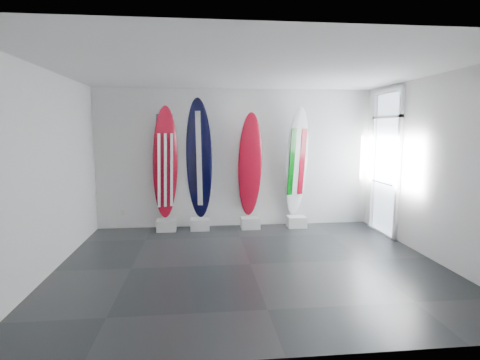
{
  "coord_description": "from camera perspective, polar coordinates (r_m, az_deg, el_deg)",
  "views": [
    {
      "loc": [
        -0.76,
        -5.68,
        2.1
      ],
      "look_at": [
        -0.02,
        1.4,
        1.17
      ],
      "focal_mm": 28.09,
      "sensor_mm": 36.0,
      "label": 1
    }
  ],
  "objects": [
    {
      "name": "wall_right",
      "position": [
        6.84,
        27.39,
        1.59
      ],
      "size": [
        0.0,
        5.0,
        5.0
      ],
      "primitive_type": "plane",
      "rotation": [
        1.57,
        0.0,
        -1.57
      ],
      "color": "white",
      "rests_on": "ground"
    },
    {
      "name": "wall_back",
      "position": [
        8.24,
        -0.68,
        3.29
      ],
      "size": [
        6.0,
        0.0,
        6.0
      ],
      "primitive_type": "plane",
      "rotation": [
        1.57,
        0.0,
        0.0
      ],
      "color": "white",
      "rests_on": "ground"
    },
    {
      "name": "display_block_swiss",
      "position": [
        8.18,
        1.58,
        -6.55
      ],
      "size": [
        0.4,
        0.3,
        0.24
      ],
      "primitive_type": "cube",
      "color": "silver",
      "rests_on": "floor"
    },
    {
      "name": "wall_front",
      "position": [
        3.33,
        7.37,
        -2.99
      ],
      "size": [
        6.0,
        0.0,
        6.0
      ],
      "primitive_type": "plane",
      "rotation": [
        -1.57,
        0.0,
        0.0
      ],
      "color": "white",
      "rests_on": "ground"
    },
    {
      "name": "ceiling",
      "position": [
        5.81,
        1.69,
        16.37
      ],
      "size": [
        6.0,
        6.0,
        0.0
      ],
      "primitive_type": "plane",
      "rotation": [
        3.14,
        0.0,
        0.0
      ],
      "color": "white",
      "rests_on": "wall_back"
    },
    {
      "name": "display_block_italy",
      "position": [
        8.37,
        8.59,
        -6.3
      ],
      "size": [
        0.4,
        0.3,
        0.24
      ],
      "primitive_type": "cube",
      "color": "silver",
      "rests_on": "floor"
    },
    {
      "name": "surfboard_usa",
      "position": [
        8.03,
        -11.26,
        2.52
      ],
      "size": [
        0.6,
        0.46,
        2.38
      ],
      "primitive_type": "ellipsoid",
      "rotation": [
        0.08,
        0.0,
        0.38
      ],
      "color": "maroon",
      "rests_on": "display_block_usa"
    },
    {
      "name": "surfboard_navy",
      "position": [
        7.99,
        -6.24,
        3.2
      ],
      "size": [
        0.61,
        0.37,
        2.55
      ],
      "primitive_type": "ellipsoid",
      "rotation": [
        0.04,
        0.0,
        -0.32
      ],
      "color": "black",
      "rests_on": "display_block_navy"
    },
    {
      "name": "surfboard_swiss",
      "position": [
        8.07,
        1.52,
        2.22
      ],
      "size": [
        0.53,
        0.42,
        2.26
      ],
      "primitive_type": "ellipsoid",
      "rotation": [
        0.14,
        0.0,
        0.05
      ],
      "color": "maroon",
      "rests_on": "display_block_swiss"
    },
    {
      "name": "wall_outlet",
      "position": [
        8.52,
        -17.35,
        -4.74
      ],
      "size": [
        0.09,
        0.02,
        0.13
      ],
      "primitive_type": "cube",
      "color": "silver",
      "rests_on": "wall_back"
    },
    {
      "name": "display_block_usa",
      "position": [
        8.14,
        -11.09,
        -6.75
      ],
      "size": [
        0.4,
        0.3,
        0.24
      ],
      "primitive_type": "cube",
      "color": "silver",
      "rests_on": "floor"
    },
    {
      "name": "floor",
      "position": [
        6.11,
        1.58,
        -12.65
      ],
      "size": [
        6.0,
        6.0,
        0.0
      ],
      "primitive_type": "plane",
      "color": "black",
      "rests_on": "ground"
    },
    {
      "name": "wall_left",
      "position": [
        6.14,
        -27.35,
        1.01
      ],
      "size": [
        0.0,
        5.0,
        5.0
      ],
      "primitive_type": "plane",
      "rotation": [
        1.57,
        0.0,
        1.57
      ],
      "color": "white",
      "rests_on": "ground"
    },
    {
      "name": "display_block_navy",
      "position": [
        8.11,
        -6.11,
        -6.71
      ],
      "size": [
        0.4,
        0.3,
        0.24
      ],
      "primitive_type": "cube",
      "color": "silver",
      "rests_on": "floor"
    },
    {
      "name": "surfboard_italy",
      "position": [
        8.26,
        8.59,
        2.67
      ],
      "size": [
        0.61,
        0.48,
        2.37
      ],
      "primitive_type": "ellipsoid",
      "rotation": [
        0.11,
        0.0,
        0.27
      ],
      "color": "silver",
      "rests_on": "display_block_italy"
    },
    {
      "name": "glass_door",
      "position": [
        8.17,
        21.22,
        2.22
      ],
      "size": [
        0.12,
        1.16,
        2.85
      ],
      "primitive_type": null,
      "color": "white",
      "rests_on": "floor"
    },
    {
      "name": "balcony",
      "position": [
        8.98,
        28.53,
        -3.73
      ],
      "size": [
        2.8,
        2.2,
        1.2
      ],
      "primitive_type": null,
      "color": "slate",
      "rests_on": "ground"
    }
  ]
}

